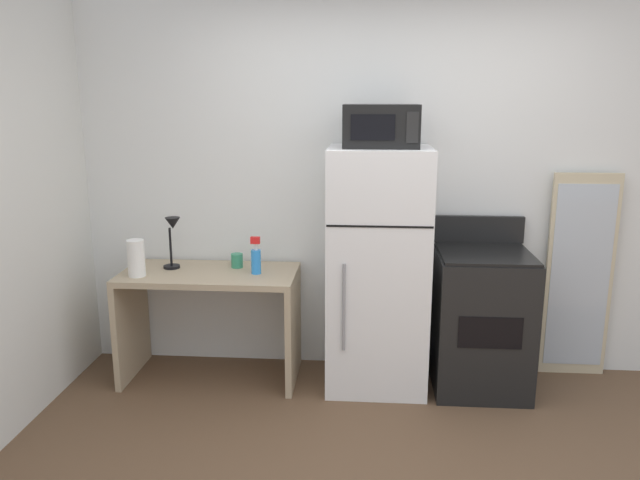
{
  "coord_description": "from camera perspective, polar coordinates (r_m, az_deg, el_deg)",
  "views": [
    {
      "loc": [
        -0.18,
        -2.52,
        1.88
      ],
      "look_at": [
        -0.46,
        1.1,
        1.03
      ],
      "focal_mm": 34.55,
      "sensor_mm": 36.0,
      "label": 1
    }
  ],
  "objects": [
    {
      "name": "microwave",
      "position": [
        3.84,
        5.66,
        10.46
      ],
      "size": [
        0.46,
        0.35,
        0.26
      ],
      "color": "black",
      "rests_on": "refrigerator"
    },
    {
      "name": "leaning_mirror",
      "position": [
        4.51,
        22.87,
        -3.12
      ],
      "size": [
        0.44,
        0.03,
        1.4
      ],
      "color": "#C6B793",
      "rests_on": "ground"
    },
    {
      "name": "paper_towel_roll",
      "position": [
        4.13,
        -16.66,
        -1.62
      ],
      "size": [
        0.11,
        0.11,
        0.24
      ],
      "primitive_type": "cylinder",
      "color": "white",
      "rests_on": "desk"
    },
    {
      "name": "desk",
      "position": [
        4.22,
        -10.11,
        -5.85
      ],
      "size": [
        1.16,
        0.58,
        0.75
      ],
      "color": "tan",
      "rests_on": "ground"
    },
    {
      "name": "refrigerator",
      "position": [
        4.01,
        5.36,
        -2.75
      ],
      "size": [
        0.64,
        0.61,
        1.58
      ],
      "color": "white",
      "rests_on": "ground"
    },
    {
      "name": "coffee_mug",
      "position": [
        4.22,
        -7.69,
        -1.9
      ],
      "size": [
        0.08,
        0.08,
        0.09
      ],
      "primitive_type": "cylinder",
      "color": "#338C66",
      "rests_on": "desk"
    },
    {
      "name": "desk_lamp",
      "position": [
        4.22,
        -13.52,
        0.55
      ],
      "size": [
        0.14,
        0.12,
        0.35
      ],
      "color": "black",
      "rests_on": "desk"
    },
    {
      "name": "oven_range",
      "position": [
        4.18,
        14.69,
        -7.14
      ],
      "size": [
        0.6,
        0.61,
        1.1
      ],
      "color": "black",
      "rests_on": "ground"
    },
    {
      "name": "wall_back_white",
      "position": [
        4.27,
        6.84,
        5.19
      ],
      "size": [
        5.0,
        0.1,
        2.6
      ],
      "primitive_type": "cube",
      "color": "silver",
      "rests_on": "ground"
    },
    {
      "name": "spray_bottle",
      "position": [
        4.04,
        -5.95,
        -1.77
      ],
      "size": [
        0.06,
        0.06,
        0.25
      ],
      "color": "#2D8CEA",
      "rests_on": "desk"
    }
  ]
}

